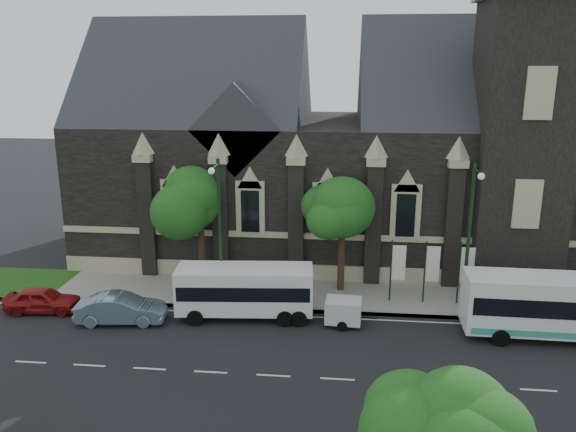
# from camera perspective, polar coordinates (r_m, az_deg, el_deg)

# --- Properties ---
(ground) EXTENTS (160.00, 160.00, 0.00)m
(ground) POSITION_cam_1_polar(r_m,az_deg,el_deg) (27.54, -1.49, -15.80)
(ground) COLOR black
(ground) RESTS_ON ground
(sidewalk) EXTENTS (80.00, 5.00, 0.15)m
(sidewalk) POSITION_cam_1_polar(r_m,az_deg,el_deg) (35.92, 0.45, -7.90)
(sidewalk) COLOR gray
(sidewalk) RESTS_ON ground
(museum) EXTENTS (40.00, 17.70, 29.90)m
(museum) POSITION_cam_1_polar(r_m,az_deg,el_deg) (42.64, 8.58, 6.96)
(museum) COLOR black
(museum) RESTS_ON ground
(tree_park_east) EXTENTS (3.40, 3.40, 6.28)m
(tree_park_east) POSITION_cam_1_polar(r_m,az_deg,el_deg) (17.29, 15.98, -19.08)
(tree_park_east) COLOR black
(tree_park_east) RESTS_ON ground
(tree_walk_right) EXTENTS (4.08, 4.08, 7.80)m
(tree_walk_right) POSITION_cam_1_polar(r_m,az_deg,el_deg) (35.11, 5.88, 1.36)
(tree_walk_right) COLOR black
(tree_walk_right) RESTS_ON ground
(tree_walk_left) EXTENTS (3.91, 3.91, 7.64)m
(tree_walk_left) POSITION_cam_1_polar(r_m,az_deg,el_deg) (36.23, -8.52, 1.57)
(tree_walk_left) COLOR black
(tree_walk_left) RESTS_ON ground
(street_lamp_near) EXTENTS (0.36, 1.88, 9.00)m
(street_lamp_near) POSITION_cam_1_polar(r_m,az_deg,el_deg) (32.54, 17.87, -1.72)
(street_lamp_near) COLOR black
(street_lamp_near) RESTS_ON ground
(street_lamp_mid) EXTENTS (0.36, 1.88, 9.00)m
(street_lamp_mid) POSITION_cam_1_polar(r_m,az_deg,el_deg) (32.58, -6.96, -1.06)
(street_lamp_mid) COLOR black
(street_lamp_mid) RESTS_ON ground
(banner_flag_left) EXTENTS (0.90, 0.10, 4.00)m
(banner_flag_left) POSITION_cam_1_polar(r_m,az_deg,el_deg) (34.62, 10.83, -4.99)
(banner_flag_left) COLOR black
(banner_flag_left) RESTS_ON ground
(banner_flag_center) EXTENTS (0.90, 0.10, 4.00)m
(banner_flag_center) POSITION_cam_1_polar(r_m,az_deg,el_deg) (34.86, 14.12, -5.04)
(banner_flag_center) COLOR black
(banner_flag_center) RESTS_ON ground
(banner_flag_right) EXTENTS (0.90, 0.10, 4.00)m
(banner_flag_right) POSITION_cam_1_polar(r_m,az_deg,el_deg) (35.22, 17.35, -5.08)
(banner_flag_right) COLOR black
(banner_flag_right) RESTS_ON ground
(shuttle_bus) EXTENTS (7.89, 3.25, 2.98)m
(shuttle_bus) POSITION_cam_1_polar(r_m,az_deg,el_deg) (32.58, -4.34, -7.32)
(shuttle_bus) COLOR white
(shuttle_bus) RESTS_ON ground
(box_trailer) EXTENTS (2.89, 1.70, 1.52)m
(box_trailer) POSITION_cam_1_polar(r_m,az_deg,el_deg) (31.95, 5.61, -9.50)
(box_trailer) COLOR silver
(box_trailer) RESTS_ON ground
(sedan) EXTENTS (5.12, 2.28, 1.63)m
(sedan) POSITION_cam_1_polar(r_m,az_deg,el_deg) (33.51, -16.52, -8.96)
(sedan) COLOR slate
(sedan) RESTS_ON ground
(car_far_red) EXTENTS (4.43, 2.09, 1.47)m
(car_far_red) POSITION_cam_1_polar(r_m,az_deg,el_deg) (36.47, -23.52, -7.76)
(car_far_red) COLOR maroon
(car_far_red) RESTS_ON ground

